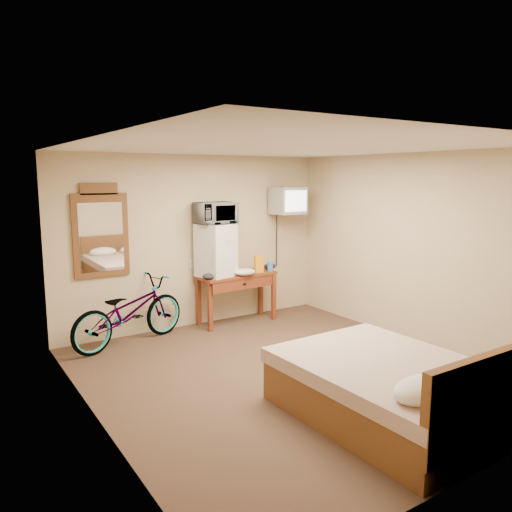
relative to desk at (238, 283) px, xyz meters
name	(u,v)px	position (x,y,z in m)	size (l,w,h in m)	color
room	(290,264)	(-0.54, -2.00, 0.63)	(4.60, 4.64, 2.50)	#422F21
desk	(238,283)	(0.00, 0.00, 0.00)	(1.23, 0.53, 0.75)	maroon
mini_fridge	(216,250)	(-0.34, 0.05, 0.52)	(0.58, 0.57, 0.77)	silver
microwave	(215,213)	(-0.34, 0.05, 1.05)	(0.56, 0.38, 0.31)	silver
snack_bag	(259,264)	(0.34, -0.05, 0.27)	(0.13, 0.08, 0.26)	orange
blue_cup	(270,267)	(0.53, -0.08, 0.21)	(0.08, 0.08, 0.15)	#3978C2
cloth_cream	(245,272)	(0.03, -0.14, 0.19)	(0.33, 0.26, 0.10)	silver
cloth_dark_a	(210,276)	(-0.52, -0.11, 0.18)	(0.23, 0.17, 0.09)	black
cloth_dark_b	(270,266)	(0.63, 0.07, 0.18)	(0.20, 0.17, 0.09)	black
crt_television	(288,201)	(0.93, 0.02, 1.20)	(0.48, 0.58, 0.42)	black
wall_mirror	(101,232)	(-1.92, 0.27, 0.86)	(0.73, 0.04, 1.23)	brown
bicycle	(129,311)	(-1.70, -0.05, -0.17)	(0.59, 1.69, 0.89)	black
bed	(394,389)	(-0.39, -3.38, -0.32)	(1.51, 1.99, 0.90)	brown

